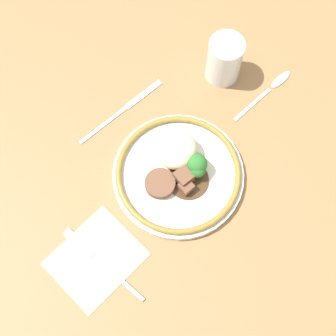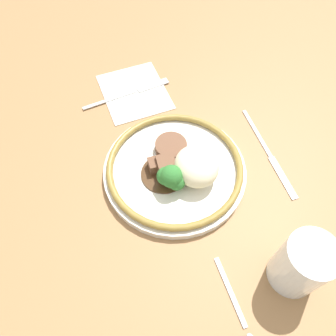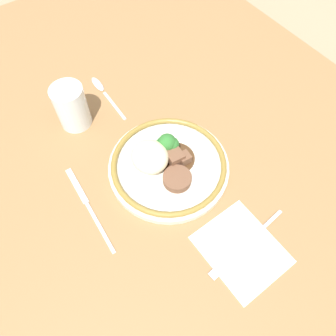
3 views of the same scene
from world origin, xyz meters
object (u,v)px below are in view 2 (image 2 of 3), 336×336
at_px(plate, 177,168).
at_px(fork, 135,91).
at_px(knife, 269,155).
at_px(juice_glass, 300,266).

bearing_deg(plate, fork, -177.19).
relative_size(plate, knife, 1.19).
bearing_deg(juice_glass, knife, 158.64).
height_order(juice_glass, fork, juice_glass).
height_order(plate, juice_glass, juice_glass).
distance_m(plate, fork, 0.22).
distance_m(plate, knife, 0.18).
xyz_separation_m(plate, juice_glass, (0.22, 0.10, 0.03)).
height_order(fork, knife, fork).
height_order(plate, knife, plate).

